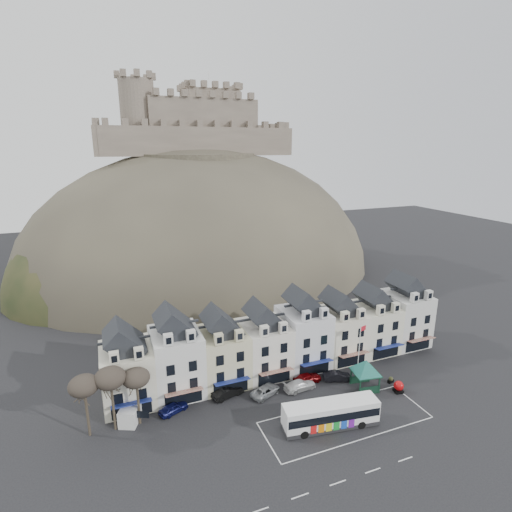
{
  "coord_description": "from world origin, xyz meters",
  "views": [
    {
      "loc": [
        -25.2,
        -35.71,
        34.54
      ],
      "look_at": [
        -1.58,
        24.0,
        16.71
      ],
      "focal_mm": 28.0,
      "sensor_mm": 36.0,
      "label": 1
    }
  ],
  "objects_px": {
    "car_navy": "(173,408)",
    "car_charcoal": "(337,376)",
    "bus": "(331,413)",
    "bus_shelter": "(366,367)",
    "car_black": "(228,392)",
    "car_silver": "(265,391)",
    "flagpole": "(360,348)",
    "car_white": "(300,385)",
    "white_van": "(133,410)",
    "car_maroon": "(307,378)",
    "red_buoy": "(399,387)"
  },
  "relations": [
    {
      "from": "red_buoy",
      "to": "car_silver",
      "type": "relative_size",
      "value": 0.37
    },
    {
      "from": "bus",
      "to": "car_black",
      "type": "relative_size",
      "value": 2.71
    },
    {
      "from": "car_white",
      "to": "car_silver",
      "type": "bearing_deg",
      "value": 76.61
    },
    {
      "from": "car_black",
      "to": "car_silver",
      "type": "distance_m",
      "value": 5.43
    },
    {
      "from": "car_black",
      "to": "bus_shelter",
      "type": "bearing_deg",
      "value": -120.45
    },
    {
      "from": "white_van",
      "to": "bus_shelter",
      "type": "bearing_deg",
      "value": 14.64
    },
    {
      "from": "flagpole",
      "to": "car_white",
      "type": "height_order",
      "value": "flagpole"
    },
    {
      "from": "car_navy",
      "to": "car_silver",
      "type": "distance_m",
      "value": 13.02
    },
    {
      "from": "red_buoy",
      "to": "car_black",
      "type": "distance_m",
      "value": 24.73
    },
    {
      "from": "bus",
      "to": "car_white",
      "type": "xyz_separation_m",
      "value": [
        0.14,
        8.51,
        -1.19
      ]
    },
    {
      "from": "bus_shelter",
      "to": "red_buoy",
      "type": "relative_size",
      "value": 4.15
    },
    {
      "from": "car_maroon",
      "to": "bus_shelter",
      "type": "bearing_deg",
      "value": -126.55
    },
    {
      "from": "red_buoy",
      "to": "car_black",
      "type": "height_order",
      "value": "red_buoy"
    },
    {
      "from": "red_buoy",
      "to": "flagpole",
      "type": "relative_size",
      "value": 0.2
    },
    {
      "from": "car_navy",
      "to": "car_black",
      "type": "relative_size",
      "value": 0.88
    },
    {
      "from": "car_silver",
      "to": "car_charcoal",
      "type": "distance_m",
      "value": 11.62
    },
    {
      "from": "bus_shelter",
      "to": "red_buoy",
      "type": "bearing_deg",
      "value": -23.61
    },
    {
      "from": "bus",
      "to": "car_black",
      "type": "bearing_deg",
      "value": 142.17
    },
    {
      "from": "bus",
      "to": "car_charcoal",
      "type": "relative_size",
      "value": 2.97
    },
    {
      "from": "car_black",
      "to": "car_silver",
      "type": "height_order",
      "value": "car_black"
    },
    {
      "from": "bus_shelter",
      "to": "flagpole",
      "type": "height_order",
      "value": "flagpole"
    },
    {
      "from": "bus_shelter",
      "to": "car_white",
      "type": "bearing_deg",
      "value": 169.07
    },
    {
      "from": "red_buoy",
      "to": "white_van",
      "type": "xyz_separation_m",
      "value": [
        -36.3,
        8.34,
        0.25
      ]
    },
    {
      "from": "white_van",
      "to": "car_silver",
      "type": "height_order",
      "value": "white_van"
    },
    {
      "from": "white_van",
      "to": "car_silver",
      "type": "xyz_separation_m",
      "value": [
        18.12,
        -1.86,
        -0.48
      ]
    },
    {
      "from": "bus_shelter",
      "to": "flagpole",
      "type": "distance_m",
      "value": 3.48
    },
    {
      "from": "bus_shelter",
      "to": "car_silver",
      "type": "height_order",
      "value": "bus_shelter"
    },
    {
      "from": "car_black",
      "to": "car_maroon",
      "type": "bearing_deg",
      "value": -109.6
    },
    {
      "from": "bus",
      "to": "car_white",
      "type": "distance_m",
      "value": 8.6
    },
    {
      "from": "flagpole",
      "to": "car_silver",
      "type": "height_order",
      "value": "flagpole"
    },
    {
      "from": "white_van",
      "to": "car_maroon",
      "type": "height_order",
      "value": "white_van"
    },
    {
      "from": "flagpole",
      "to": "car_charcoal",
      "type": "height_order",
      "value": "flagpole"
    },
    {
      "from": "red_buoy",
      "to": "car_maroon",
      "type": "bearing_deg",
      "value": 147.91
    },
    {
      "from": "bus_shelter",
      "to": "car_silver",
      "type": "xyz_separation_m",
      "value": [
        -14.17,
        3.91,
        -2.93
      ]
    },
    {
      "from": "red_buoy",
      "to": "car_charcoal",
      "type": "bearing_deg",
      "value": 138.39
    },
    {
      "from": "bus_shelter",
      "to": "car_black",
      "type": "relative_size",
      "value": 1.55
    },
    {
      "from": "car_navy",
      "to": "car_charcoal",
      "type": "height_order",
      "value": "car_charcoal"
    },
    {
      "from": "car_black",
      "to": "red_buoy",
      "type": "bearing_deg",
      "value": -123.66
    },
    {
      "from": "car_white",
      "to": "car_maroon",
      "type": "relative_size",
      "value": 1.12
    },
    {
      "from": "car_navy",
      "to": "car_silver",
      "type": "height_order",
      "value": "car_navy"
    },
    {
      "from": "bus_shelter",
      "to": "red_buoy",
      "type": "height_order",
      "value": "bus_shelter"
    },
    {
      "from": "bus",
      "to": "bus_shelter",
      "type": "bearing_deg",
      "value": 38.4
    },
    {
      "from": "red_buoy",
      "to": "car_silver",
      "type": "height_order",
      "value": "red_buoy"
    },
    {
      "from": "flagpole",
      "to": "car_silver",
      "type": "relative_size",
      "value": 1.85
    },
    {
      "from": "car_white",
      "to": "red_buoy",
      "type": "bearing_deg",
      "value": -120.54
    },
    {
      "from": "car_silver",
      "to": "car_maroon",
      "type": "relative_size",
      "value": 1.05
    },
    {
      "from": "red_buoy",
      "to": "car_navy",
      "type": "height_order",
      "value": "red_buoy"
    },
    {
      "from": "car_black",
      "to": "car_maroon",
      "type": "height_order",
      "value": "car_black"
    },
    {
      "from": "car_navy",
      "to": "car_charcoal",
      "type": "relative_size",
      "value": 0.96
    },
    {
      "from": "bus",
      "to": "car_navy",
      "type": "relative_size",
      "value": 3.1
    }
  ]
}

